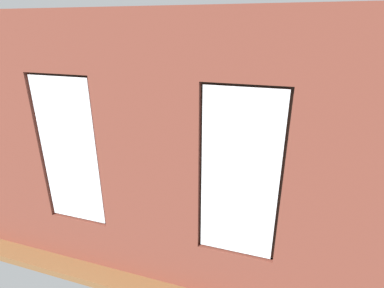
{
  "coord_description": "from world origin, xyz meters",
  "views": [
    {
      "loc": [
        -1.46,
        5.29,
        3.19
      ],
      "look_at": [
        0.11,
        0.4,
        1.17
      ],
      "focal_mm": 28.0,
      "sensor_mm": 36.0,
      "label": 1
    }
  ],
  "objects_px": {
    "couch_by_window": "(175,228)",
    "papasan_chair": "(203,144)",
    "potted_plant_foreground_right": "(134,120)",
    "potted_plant_between_couches": "(278,229)",
    "remote_gray": "(176,171)",
    "potted_plant_beside_window_right": "(94,206)",
    "cup_ceramic": "(201,172)",
    "remote_silver": "(184,177)",
    "potted_plant_corner_near_left": "(332,143)",
    "potted_plant_mid_room_small": "(255,162)",
    "coffee_table": "(182,177)",
    "couch_left": "(334,213)",
    "potted_plant_corner_far_left": "(367,240)",
    "remote_black": "(161,174)",
    "tv_flatscreen": "(70,141)",
    "candle_jar": "(182,172)",
    "potted_plant_near_tv": "(62,182)",
    "media_console": "(74,170)",
    "potted_plant_by_left_couch": "(306,175)"
  },
  "relations": [
    {
      "from": "cup_ceramic",
      "to": "remote_silver",
      "type": "relative_size",
      "value": 0.49
    },
    {
      "from": "potted_plant_beside_window_right",
      "to": "remote_gray",
      "type": "bearing_deg",
      "value": -114.34
    },
    {
      "from": "potted_plant_corner_near_left",
      "to": "couch_left",
      "type": "bearing_deg",
      "value": 86.41
    },
    {
      "from": "couch_left",
      "to": "potted_plant_mid_room_small",
      "type": "bearing_deg",
      "value": -138.53
    },
    {
      "from": "remote_black",
      "to": "papasan_chair",
      "type": "xyz_separation_m",
      "value": [
        -0.33,
        -1.9,
        -0.02
      ]
    },
    {
      "from": "remote_black",
      "to": "potted_plant_beside_window_right",
      "type": "distance_m",
      "value": 1.56
    },
    {
      "from": "coffee_table",
      "to": "remote_gray",
      "type": "distance_m",
      "value": 0.2
    },
    {
      "from": "potted_plant_corner_near_left",
      "to": "potted_plant_corner_far_left",
      "type": "xyz_separation_m",
      "value": [
        0.0,
        3.66,
        0.12
      ]
    },
    {
      "from": "media_console",
      "to": "potted_plant_corner_near_left",
      "type": "xyz_separation_m",
      "value": [
        -5.35,
        -2.29,
        0.42
      ]
    },
    {
      "from": "media_console",
      "to": "potted_plant_near_tv",
      "type": "xyz_separation_m",
      "value": [
        -0.56,
        1.0,
        0.32
      ]
    },
    {
      "from": "remote_silver",
      "to": "tv_flatscreen",
      "type": "distance_m",
      "value": 2.56
    },
    {
      "from": "remote_black",
      "to": "papasan_chair",
      "type": "height_order",
      "value": "papasan_chair"
    },
    {
      "from": "cup_ceramic",
      "to": "couch_left",
      "type": "bearing_deg",
      "value": 169.32
    },
    {
      "from": "coffee_table",
      "to": "potted_plant_beside_window_right",
      "type": "relative_size",
      "value": 1.67
    },
    {
      "from": "candle_jar",
      "to": "potted_plant_near_tv",
      "type": "xyz_separation_m",
      "value": [
        1.85,
        1.21,
        0.09
      ]
    },
    {
      "from": "potted_plant_mid_room_small",
      "to": "couch_by_window",
      "type": "bearing_deg",
      "value": 72.93
    },
    {
      "from": "cup_ceramic",
      "to": "potted_plant_corner_far_left",
      "type": "relative_size",
      "value": 0.07
    },
    {
      "from": "remote_silver",
      "to": "candle_jar",
      "type": "bearing_deg",
      "value": 69.1
    },
    {
      "from": "potted_plant_corner_near_left",
      "to": "potted_plant_mid_room_small",
      "type": "height_order",
      "value": "potted_plant_corner_near_left"
    },
    {
      "from": "remote_gray",
      "to": "papasan_chair",
      "type": "xyz_separation_m",
      "value": [
        -0.1,
        -1.68,
        -0.02
      ]
    },
    {
      "from": "potted_plant_mid_room_small",
      "to": "potted_plant_beside_window_right",
      "type": "xyz_separation_m",
      "value": [
        2.23,
        3.0,
        0.24
      ]
    },
    {
      "from": "potted_plant_corner_near_left",
      "to": "papasan_chair",
      "type": "bearing_deg",
      "value": 5.56
    },
    {
      "from": "couch_by_window",
      "to": "tv_flatscreen",
      "type": "xyz_separation_m",
      "value": [
        2.82,
        -1.27,
        0.63
      ]
    },
    {
      "from": "potted_plant_corner_near_left",
      "to": "potted_plant_foreground_right",
      "type": "bearing_deg",
      "value": 0.45
    },
    {
      "from": "remote_black",
      "to": "potted_plant_near_tv",
      "type": "bearing_deg",
      "value": -54.81
    },
    {
      "from": "couch_by_window",
      "to": "potted_plant_foreground_right",
      "type": "bearing_deg",
      "value": -54.37
    },
    {
      "from": "potted_plant_foreground_right",
      "to": "potted_plant_between_couches",
      "type": "xyz_separation_m",
      "value": [
        -4.02,
        3.47,
        -0.18
      ]
    },
    {
      "from": "potted_plant_foreground_right",
      "to": "remote_black",
      "type": "bearing_deg",
      "value": 128.51
    },
    {
      "from": "remote_gray",
      "to": "potted_plant_foreground_right",
      "type": "bearing_deg",
      "value": 99.13
    },
    {
      "from": "media_console",
      "to": "couch_by_window",
      "type": "bearing_deg",
      "value": 155.8
    },
    {
      "from": "cup_ceramic",
      "to": "remote_silver",
      "type": "bearing_deg",
      "value": 44.4
    },
    {
      "from": "potted_plant_mid_room_small",
      "to": "potted_plant_near_tv",
      "type": "height_order",
      "value": "potted_plant_near_tv"
    },
    {
      "from": "candle_jar",
      "to": "tv_flatscreen",
      "type": "xyz_separation_m",
      "value": [
        2.41,
        0.21,
        0.46
      ]
    },
    {
      "from": "candle_jar",
      "to": "remote_gray",
      "type": "bearing_deg",
      "value": -31.08
    },
    {
      "from": "potted_plant_foreground_right",
      "to": "potted_plant_between_couches",
      "type": "distance_m",
      "value": 5.31
    },
    {
      "from": "couch_left",
      "to": "potted_plant_mid_room_small",
      "type": "height_order",
      "value": "couch_left"
    },
    {
      "from": "cup_ceramic",
      "to": "tv_flatscreen",
      "type": "bearing_deg",
      "value": 7.25
    },
    {
      "from": "cup_ceramic",
      "to": "remote_black",
      "type": "relative_size",
      "value": 0.49
    },
    {
      "from": "couch_left",
      "to": "remote_gray",
      "type": "distance_m",
      "value": 2.98
    },
    {
      "from": "couch_by_window",
      "to": "remote_gray",
      "type": "bearing_deg",
      "value": -69.94
    },
    {
      "from": "potted_plant_mid_room_small",
      "to": "potted_plant_near_tv",
      "type": "xyz_separation_m",
      "value": [
        3.15,
        2.62,
        0.33
      ]
    },
    {
      "from": "couch_by_window",
      "to": "papasan_chair",
      "type": "xyz_separation_m",
      "value": [
        0.48,
        -3.27,
        0.11
      ]
    },
    {
      "from": "potted_plant_corner_near_left",
      "to": "potted_plant_mid_room_small",
      "type": "xyz_separation_m",
      "value": [
        1.63,
        0.66,
        -0.42
      ]
    },
    {
      "from": "coffee_table",
      "to": "remote_silver",
      "type": "distance_m",
      "value": 0.17
    },
    {
      "from": "couch_by_window",
      "to": "papasan_chair",
      "type": "relative_size",
      "value": 1.99
    },
    {
      "from": "potted_plant_near_tv",
      "to": "potted_plant_beside_window_right",
      "type": "xyz_separation_m",
      "value": [
        -0.92,
        0.37,
        -0.09
      ]
    },
    {
      "from": "remote_silver",
      "to": "media_console",
      "type": "relative_size",
      "value": 0.15
    },
    {
      "from": "potted_plant_corner_near_left",
      "to": "potted_plant_by_left_couch",
      "type": "relative_size",
      "value": 2.46
    },
    {
      "from": "media_console",
      "to": "potted_plant_corner_far_left",
      "type": "relative_size",
      "value": 0.92
    },
    {
      "from": "cup_ceramic",
      "to": "potted_plant_between_couches",
      "type": "relative_size",
      "value": 0.09
    }
  ]
}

